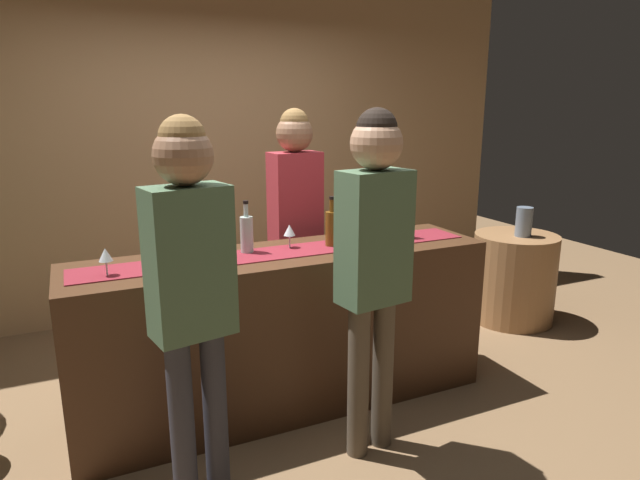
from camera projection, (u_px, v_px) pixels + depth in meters
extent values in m
plane|color=brown|center=(287.00, 402.00, 3.36)|extent=(10.00, 10.00, 0.00)
cube|color=tan|center=(204.00, 144.00, 4.68)|extent=(6.00, 0.12, 2.90)
cube|color=#472B19|center=(286.00, 330.00, 3.24)|extent=(2.44, 0.60, 0.96)
cube|color=maroon|center=(285.00, 252.00, 3.13)|extent=(2.31, 0.28, 0.01)
cylinder|color=brown|center=(332.00, 229.00, 3.23)|extent=(0.07, 0.07, 0.21)
cylinder|color=brown|center=(332.00, 206.00, 3.20)|extent=(0.03, 0.03, 0.08)
cylinder|color=black|center=(332.00, 198.00, 3.19)|extent=(0.03, 0.03, 0.02)
cylinder|color=#194723|center=(401.00, 222.00, 3.44)|extent=(0.07, 0.07, 0.21)
cylinder|color=#194723|center=(402.00, 200.00, 3.40)|extent=(0.03, 0.03, 0.08)
cylinder|color=black|center=(402.00, 192.00, 3.39)|extent=(0.03, 0.03, 0.02)
cylinder|color=#B2C6C1|center=(247.00, 235.00, 3.09)|extent=(0.07, 0.07, 0.21)
cylinder|color=#B2C6C1|center=(246.00, 210.00, 3.06)|extent=(0.03, 0.03, 0.08)
cylinder|color=black|center=(246.00, 202.00, 3.05)|extent=(0.03, 0.03, 0.02)
cylinder|color=silver|center=(290.00, 248.00, 3.21)|extent=(0.06, 0.06, 0.00)
cylinder|color=silver|center=(290.00, 242.00, 3.20)|extent=(0.01, 0.01, 0.07)
cone|color=silver|center=(289.00, 230.00, 3.19)|extent=(0.07, 0.07, 0.06)
cylinder|color=silver|center=(108.00, 276.00, 2.69)|extent=(0.06, 0.06, 0.00)
cylinder|color=silver|center=(107.00, 268.00, 2.68)|extent=(0.01, 0.01, 0.07)
cone|color=silver|center=(105.00, 255.00, 2.66)|extent=(0.07, 0.07, 0.06)
cylinder|color=#26262B|center=(306.00, 300.00, 3.93)|extent=(0.11, 0.11, 0.82)
cylinder|color=#26262B|center=(286.00, 304.00, 3.86)|extent=(0.11, 0.11, 0.82)
cube|color=#B7333D|center=(295.00, 200.00, 3.71)|extent=(0.35, 0.22, 0.65)
sphere|color=#9E7051|center=(294.00, 133.00, 3.61)|extent=(0.25, 0.25, 0.25)
sphere|color=olive|center=(294.00, 123.00, 3.59)|extent=(0.19, 0.19, 0.19)
cylinder|color=brown|center=(358.00, 381.00, 2.77)|extent=(0.11, 0.11, 0.83)
cylinder|color=brown|center=(383.00, 373.00, 2.85)|extent=(0.11, 0.11, 0.83)
cube|color=#4C6B4C|center=(374.00, 238.00, 2.63)|extent=(0.36, 0.25, 0.65)
sphere|color=tan|center=(376.00, 144.00, 2.52)|extent=(0.25, 0.25, 0.25)
sphere|color=black|center=(377.00, 129.00, 2.51)|extent=(0.19, 0.19, 0.19)
cylinder|color=#33333D|center=(182.00, 424.00, 2.41)|extent=(0.11, 0.11, 0.82)
cylinder|color=#33333D|center=(215.00, 412.00, 2.50)|extent=(0.11, 0.11, 0.82)
cube|color=#4C6B4C|center=(190.00, 263.00, 2.28)|extent=(0.37, 0.26, 0.65)
sphere|color=#9E7051|center=(183.00, 155.00, 2.17)|extent=(0.24, 0.24, 0.24)
sphere|color=olive|center=(182.00, 138.00, 2.15)|extent=(0.19, 0.19, 0.19)
cylinder|color=#996B42|center=(513.00, 278.00, 4.57)|extent=(0.68, 0.68, 0.74)
cylinder|color=slate|center=(524.00, 222.00, 4.40)|extent=(0.13, 0.13, 0.24)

